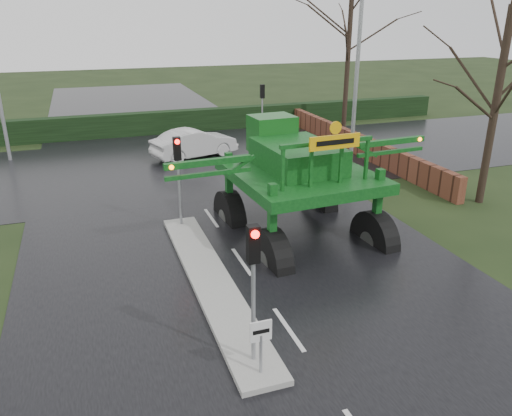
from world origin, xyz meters
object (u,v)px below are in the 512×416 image
object	(u,v)px
traffic_signal_far	(262,100)
traffic_signal_mid	(178,162)
white_sedan	(195,157)
crop_sprayer	(269,182)
traffic_signal_near	(253,266)
street_light_right	(353,51)
keep_left_sign	(261,339)

from	to	relation	value
traffic_signal_far	traffic_signal_mid	bearing A→B (deg)	58.07
traffic_signal_far	white_sedan	world-z (taller)	traffic_signal_far
crop_sprayer	white_sedan	distance (m)	13.49
traffic_signal_mid	white_sedan	world-z (taller)	traffic_signal_mid
traffic_signal_mid	traffic_signal_far	size ratio (longest dim) A/B	1.00
traffic_signal_near	street_light_right	distance (m)	16.46
street_light_right	traffic_signal_mid	bearing A→B (deg)	-154.60
keep_left_sign	white_sedan	distance (m)	18.94
keep_left_sign	traffic_signal_mid	size ratio (longest dim) A/B	0.38
keep_left_sign	street_light_right	xyz separation A→B (m)	(9.49, 13.50, 4.93)
traffic_signal_near	traffic_signal_mid	size ratio (longest dim) A/B	1.00
street_light_right	traffic_signal_near	bearing A→B (deg)	-126.13
traffic_signal_near	white_sedan	world-z (taller)	traffic_signal_near
keep_left_sign	street_light_right	distance (m)	17.23
traffic_signal_mid	street_light_right	bearing A→B (deg)	25.40
traffic_signal_far	white_sedan	xyz separation A→B (m)	(-5.09, -2.79, -2.59)
traffic_signal_mid	white_sedan	bearing A→B (deg)	74.43
traffic_signal_near	crop_sprayer	xyz separation A→B (m)	(2.24, 5.01, 0.09)
traffic_signal_far	street_light_right	distance (m)	8.86
traffic_signal_near	white_sedan	distance (m)	18.60
keep_left_sign	street_light_right	bearing A→B (deg)	54.88
street_light_right	crop_sprayer	xyz separation A→B (m)	(-7.25, -8.00, -3.31)
traffic_signal_far	street_light_right	world-z (taller)	street_light_right
street_light_right	keep_left_sign	bearing A→B (deg)	-125.12
traffic_signal_far	white_sedan	distance (m)	6.36
keep_left_sign	traffic_signal_far	size ratio (longest dim) A/B	0.38
keep_left_sign	crop_sprayer	xyz separation A→B (m)	(2.24, 5.50, 1.62)
street_light_right	white_sedan	xyz separation A→B (m)	(-6.79, 5.21, -5.99)
keep_left_sign	street_light_right	world-z (taller)	street_light_right
crop_sprayer	white_sedan	world-z (taller)	crop_sprayer
traffic_signal_mid	traffic_signal_far	xyz separation A→B (m)	(7.80, 12.52, 0.00)
traffic_signal_mid	keep_left_sign	bearing A→B (deg)	-90.00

